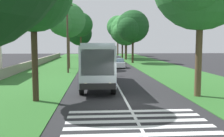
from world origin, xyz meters
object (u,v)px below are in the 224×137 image
(roadside_tree_right_2, at_px, (132,27))
(roadside_tree_right_3, at_px, (117,27))
(roadside_tree_left_3, at_px, (67,21))
(trailing_car_3, at_px, (109,56))
(roadside_tree_left_1, at_px, (79,34))
(trailing_car_0, at_px, (118,63))
(trailing_car_2, at_px, (95,58))
(roadside_tree_right_4, at_px, (122,32))
(utility_pole, at_px, (68,36))
(trailing_minibus_0, at_px, (96,51))
(roadside_tree_right_0, at_px, (125,31))
(coach_bus, at_px, (97,61))
(roadside_tree_left_4, at_px, (80,25))
(trailing_car_1, at_px, (116,60))

(roadside_tree_right_2, bearing_deg, roadside_tree_right_3, 0.11)
(roadside_tree_left_3, height_order, roadside_tree_right_3, roadside_tree_right_3)
(trailing_car_3, distance_m, roadside_tree_right_3, 17.68)
(roadside_tree_left_1, bearing_deg, trailing_car_0, -165.48)
(trailing_car_0, height_order, trailing_car_2, same)
(roadside_tree_right_3, distance_m, roadside_tree_right_4, 12.20)
(roadside_tree_right_2, relative_size, utility_pole, 1.11)
(trailing_minibus_0, bearing_deg, roadside_tree_right_0, -150.75)
(roadside_tree_left_1, bearing_deg, coach_bus, -174.70)
(trailing_minibus_0, height_order, roadside_tree_right_3, roadside_tree_right_3)
(trailing_car_3, bearing_deg, roadside_tree_right_3, -12.50)
(roadside_tree_left_4, xyz_separation_m, roadside_tree_right_4, (8.17, -10.18, -1.17))
(trailing_car_0, height_order, roadside_tree_left_4, roadside_tree_left_4)
(roadside_tree_left_3, bearing_deg, roadside_tree_left_4, -2.45)
(trailing_car_0, height_order, utility_pole, utility_pole)
(utility_pole, bearing_deg, roadside_tree_right_4, -17.19)
(roadside_tree_left_1, xyz_separation_m, roadside_tree_right_3, (8.93, -11.09, 2.42))
(trailing_car_3, relative_size, roadside_tree_right_2, 0.43)
(trailing_car_3, xyz_separation_m, roadside_tree_right_3, (15.41, -3.42, 7.97))
(roadside_tree_left_4, distance_m, roadside_tree_right_0, 10.38)
(roadside_tree_left_3, xyz_separation_m, roadside_tree_right_2, (10.18, -11.06, -0.16))
(trailing_car_2, distance_m, roadside_tree_left_4, 9.03)
(trailing_car_0, distance_m, trailing_minibus_0, 31.91)
(trailing_car_2, distance_m, trailing_minibus_0, 17.82)
(trailing_car_0, relative_size, trailing_minibus_0, 0.72)
(trailing_car_1, bearing_deg, trailing_car_3, 1.74)
(trailing_car_3, distance_m, roadside_tree_left_3, 26.43)
(roadside_tree_left_3, xyz_separation_m, utility_pole, (-5.55, -0.67, -2.27))
(roadside_tree_left_4, xyz_separation_m, roadside_tree_right_0, (1.07, -10.27, -1.15))
(roadside_tree_left_1, distance_m, utility_pole, 36.59)
(roadside_tree_left_4, xyz_separation_m, roadside_tree_right_3, (20.20, -10.16, 0.88))
(coach_bus, relative_size, roadside_tree_left_3, 1.16)
(trailing_car_1, bearing_deg, roadside_tree_left_4, 35.16)
(roadside_tree_right_0, height_order, utility_pole, roadside_tree_right_0)
(trailing_car_0, bearing_deg, roadside_tree_right_3, -5.00)
(trailing_car_1, distance_m, roadside_tree_right_4, 19.56)
(trailing_minibus_0, relative_size, roadside_tree_left_3, 0.63)
(trailing_car_3, distance_m, roadside_tree_left_4, 10.90)
(trailing_car_2, bearing_deg, utility_pole, 170.71)
(roadside_tree_left_1, bearing_deg, trailing_car_2, -165.33)
(coach_bus, height_order, trailing_car_1, coach_bus)
(trailing_car_2, distance_m, utility_pole, 21.36)
(coach_bus, bearing_deg, roadside_tree_right_2, -15.11)
(roadside_tree_right_4, bearing_deg, trailing_minibus_0, 53.09)
(trailing_car_3, relative_size, utility_pole, 0.48)
(coach_bus, bearing_deg, roadside_tree_right_0, -10.85)
(trailing_car_1, height_order, trailing_car_3, same)
(roadside_tree_left_4, bearing_deg, roadside_tree_right_3, -26.70)
(roadside_tree_left_3, bearing_deg, trailing_car_2, -14.99)
(trailing_car_0, bearing_deg, trailing_car_2, 14.34)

